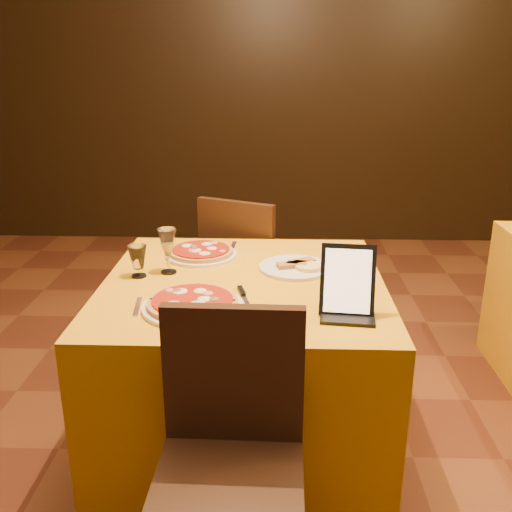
{
  "coord_description": "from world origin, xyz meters",
  "views": [
    {
      "loc": [
        -0.21,
        -1.56,
        1.57
      ],
      "look_at": [
        -0.28,
        0.5,
        0.86
      ],
      "focal_mm": 40.0,
      "sensor_mm": 36.0,
      "label": 1
    }
  ],
  "objects_px": {
    "wine_glass": "(168,251)",
    "tablet": "(348,280)",
    "chair_main_near": "(228,483)",
    "pizza_far": "(201,253)",
    "main_table": "(244,365)",
    "chair_main_far": "(253,275)",
    "pizza_near": "(193,304)",
    "water_glass": "(138,261)"
  },
  "relations": [
    {
      "from": "tablet",
      "to": "water_glass",
      "type": "bearing_deg",
      "value": 164.7
    },
    {
      "from": "pizza_far",
      "to": "water_glass",
      "type": "distance_m",
      "value": 0.34
    },
    {
      "from": "chair_main_near",
      "to": "pizza_near",
      "type": "relative_size",
      "value": 2.56
    },
    {
      "from": "pizza_near",
      "to": "main_table",
      "type": "bearing_deg",
      "value": 59.02
    },
    {
      "from": "tablet",
      "to": "chair_main_far",
      "type": "bearing_deg",
      "value": 114.58
    },
    {
      "from": "pizza_far",
      "to": "tablet",
      "type": "relative_size",
      "value": 1.29
    },
    {
      "from": "chair_main_near",
      "to": "water_glass",
      "type": "height_order",
      "value": "chair_main_near"
    },
    {
      "from": "water_glass",
      "to": "tablet",
      "type": "xyz_separation_m",
      "value": [
        0.79,
        -0.31,
        0.06
      ]
    },
    {
      "from": "main_table",
      "to": "pizza_far",
      "type": "distance_m",
      "value": 0.52
    },
    {
      "from": "chair_main_far",
      "to": "wine_glass",
      "type": "height_order",
      "value": "wine_glass"
    },
    {
      "from": "chair_main_far",
      "to": "pizza_near",
      "type": "bearing_deg",
      "value": 105.48
    },
    {
      "from": "chair_main_far",
      "to": "wine_glass",
      "type": "bearing_deg",
      "value": 91.65
    },
    {
      "from": "wine_glass",
      "to": "tablet",
      "type": "xyz_separation_m",
      "value": [
        0.68,
        -0.36,
        0.03
      ]
    },
    {
      "from": "wine_glass",
      "to": "pizza_near",
      "type": "bearing_deg",
      "value": -66.98
    },
    {
      "from": "main_table",
      "to": "pizza_far",
      "type": "bearing_deg",
      "value": 125.54
    },
    {
      "from": "main_table",
      "to": "chair_main_near",
      "type": "relative_size",
      "value": 1.21
    },
    {
      "from": "pizza_near",
      "to": "tablet",
      "type": "height_order",
      "value": "tablet"
    },
    {
      "from": "wine_glass",
      "to": "chair_main_far",
      "type": "bearing_deg",
      "value": 67.83
    },
    {
      "from": "chair_main_near",
      "to": "tablet",
      "type": "height_order",
      "value": "tablet"
    },
    {
      "from": "chair_main_far",
      "to": "pizza_near",
      "type": "xyz_separation_m",
      "value": [
        -0.16,
        -1.11,
        0.31
      ]
    },
    {
      "from": "main_table",
      "to": "chair_main_near",
      "type": "bearing_deg",
      "value": -90.0
    },
    {
      "from": "water_glass",
      "to": "chair_main_far",
      "type": "bearing_deg",
      "value": 62.45
    },
    {
      "from": "chair_main_near",
      "to": "pizza_far",
      "type": "xyz_separation_m",
      "value": [
        -0.2,
        1.08,
        0.31
      ]
    },
    {
      "from": "main_table",
      "to": "wine_glass",
      "type": "distance_m",
      "value": 0.57
    },
    {
      "from": "pizza_near",
      "to": "wine_glass",
      "type": "bearing_deg",
      "value": 113.02
    },
    {
      "from": "chair_main_far",
      "to": "pizza_far",
      "type": "xyz_separation_m",
      "value": [
        -0.2,
        -0.55,
        0.31
      ]
    },
    {
      "from": "main_table",
      "to": "pizza_near",
      "type": "height_order",
      "value": "pizza_near"
    },
    {
      "from": "wine_glass",
      "to": "chair_main_near",
      "type": "bearing_deg",
      "value": -70.42
    },
    {
      "from": "pizza_far",
      "to": "chair_main_near",
      "type": "bearing_deg",
      "value": -79.3
    },
    {
      "from": "chair_main_near",
      "to": "pizza_near",
      "type": "bearing_deg",
      "value": 108.4
    },
    {
      "from": "pizza_near",
      "to": "tablet",
      "type": "xyz_separation_m",
      "value": [
        0.53,
        -0.02,
        0.1
      ]
    },
    {
      "from": "chair_main_far",
      "to": "wine_glass",
      "type": "xyz_separation_m",
      "value": [
        -0.31,
        -0.76,
        0.39
      ]
    },
    {
      "from": "pizza_near",
      "to": "chair_main_far",
      "type": "bearing_deg",
      "value": 81.66
    },
    {
      "from": "chair_main_far",
      "to": "tablet",
      "type": "height_order",
      "value": "tablet"
    },
    {
      "from": "chair_main_near",
      "to": "pizza_far",
      "type": "distance_m",
      "value": 1.14
    },
    {
      "from": "pizza_near",
      "to": "pizza_far",
      "type": "bearing_deg",
      "value": 94.28
    },
    {
      "from": "pizza_near",
      "to": "water_glass",
      "type": "height_order",
      "value": "water_glass"
    },
    {
      "from": "pizza_far",
      "to": "tablet",
      "type": "height_order",
      "value": "tablet"
    },
    {
      "from": "main_table",
      "to": "chair_main_far",
      "type": "height_order",
      "value": "chair_main_far"
    },
    {
      "from": "chair_main_near",
      "to": "tablet",
      "type": "bearing_deg",
      "value": 55.19
    },
    {
      "from": "wine_glass",
      "to": "water_glass",
      "type": "relative_size",
      "value": 1.46
    },
    {
      "from": "water_glass",
      "to": "tablet",
      "type": "bearing_deg",
      "value": -21.68
    }
  ]
}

